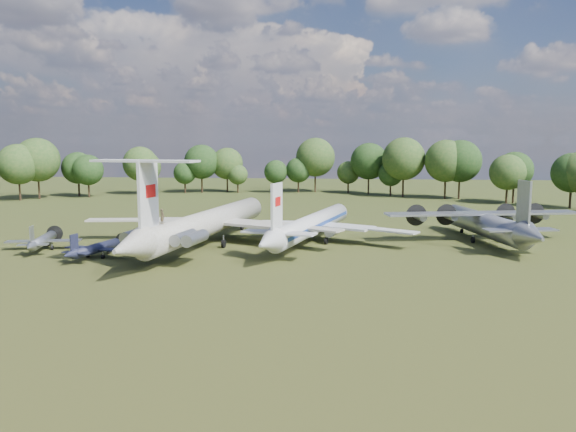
# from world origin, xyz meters

# --- Properties ---
(ground) EXTENTS (300.00, 300.00, 0.00)m
(ground) POSITION_xyz_m (0.00, 0.00, 0.00)
(ground) COLOR #254015
(ground) RESTS_ON ground
(il62_airliner) EXTENTS (48.63, 58.54, 5.15)m
(il62_airliner) POSITION_xyz_m (-1.76, 3.91, 2.57)
(il62_airliner) COLOR beige
(il62_airliner) RESTS_ON ground
(tu104_jet) EXTENTS (41.55, 49.19, 4.26)m
(tu104_jet) POSITION_xyz_m (13.31, 7.23, 2.13)
(tu104_jet) COLOR silver
(tu104_jet) RESTS_ON ground
(an12_transport) EXTENTS (36.26, 38.99, 4.42)m
(an12_transport) POSITION_xyz_m (39.42, 10.24, 2.21)
(an12_transport) COLOR #A8AAB0
(an12_transport) RESTS_ON ground
(small_prop_west) EXTENTS (12.22, 14.83, 1.91)m
(small_prop_west) POSITION_xyz_m (-14.37, -7.04, 0.96)
(small_prop_west) COLOR black
(small_prop_west) RESTS_ON ground
(small_prop_northwest) EXTENTS (13.17, 15.94, 2.05)m
(small_prop_northwest) POSITION_xyz_m (-24.22, -2.70, 1.02)
(small_prop_northwest) COLOR #999BA0
(small_prop_northwest) RESTS_ON ground
(person_on_il62) EXTENTS (0.83, 0.75, 1.90)m
(person_on_il62) POSITION_xyz_m (-4.18, -10.30, 6.10)
(person_on_il62) COLOR #98794D
(person_on_il62) RESTS_ON il62_airliner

